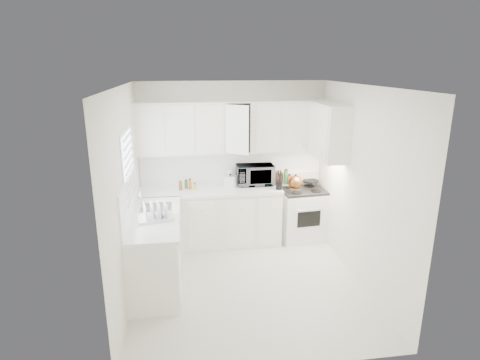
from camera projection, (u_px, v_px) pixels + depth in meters
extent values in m
plane|color=silver|center=(247.00, 283.00, 5.37)|extent=(3.20, 3.20, 0.00)
plane|color=white|center=(248.00, 86.00, 4.64)|extent=(3.20, 3.20, 0.00)
plane|color=white|center=(232.00, 162.00, 6.53)|extent=(3.00, 0.00, 3.00)
plane|color=white|center=(277.00, 247.00, 3.49)|extent=(3.00, 0.00, 3.00)
plane|color=white|center=(126.00, 197.00, 4.80)|extent=(0.00, 3.20, 3.20)
plane|color=white|center=(360.00, 187.00, 5.21)|extent=(0.00, 3.20, 3.20)
cube|color=white|center=(210.00, 190.00, 6.28)|extent=(2.24, 0.64, 0.05)
cube|color=white|center=(155.00, 218.00, 5.14)|extent=(0.64, 1.62, 0.05)
cube|color=white|center=(232.00, 166.00, 6.54)|extent=(2.98, 0.02, 0.55)
cube|color=white|center=(129.00, 198.00, 5.02)|extent=(0.02, 1.60, 0.55)
imported|color=gray|center=(255.00, 172.00, 6.47)|extent=(0.60, 0.34, 0.40)
cylinder|color=white|center=(230.00, 177.00, 6.44)|extent=(0.12, 0.12, 0.27)
cylinder|color=brown|center=(181.00, 184.00, 6.32)|extent=(0.06, 0.06, 0.13)
cylinder|color=#297B3F|center=(186.00, 185.00, 6.25)|extent=(0.06, 0.06, 0.13)
cylinder|color=#D6581C|center=(190.00, 183.00, 6.34)|extent=(0.06, 0.06, 0.13)
cylinder|color=gold|center=(195.00, 185.00, 6.27)|extent=(0.06, 0.06, 0.13)
cylinder|color=#D6581C|center=(268.00, 178.00, 6.54)|extent=(0.06, 0.06, 0.19)
cylinder|color=gold|center=(272.00, 179.00, 6.49)|extent=(0.06, 0.06, 0.19)
cylinder|color=#4E2516|center=(275.00, 177.00, 6.56)|extent=(0.06, 0.06, 0.19)
cylinder|color=black|center=(279.00, 178.00, 6.51)|extent=(0.06, 0.06, 0.19)
cylinder|color=brown|center=(281.00, 177.00, 6.57)|extent=(0.06, 0.06, 0.19)
cylinder|color=#297B3F|center=(285.00, 178.00, 6.52)|extent=(0.06, 0.06, 0.19)
cylinder|color=#D6581C|center=(288.00, 177.00, 6.59)|extent=(0.06, 0.06, 0.19)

